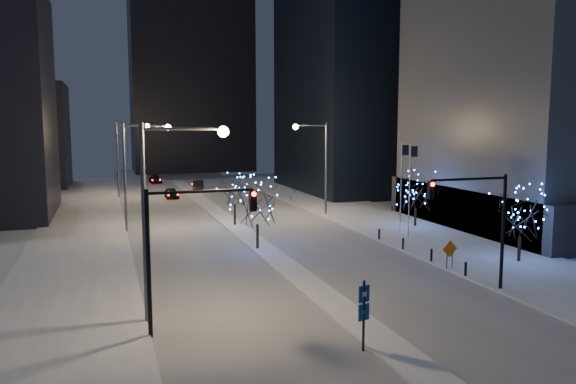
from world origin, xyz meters
name	(u,v)px	position (x,y,z in m)	size (l,w,h in m)	color
ground	(346,315)	(0.00, 0.00, 0.00)	(160.00, 160.00, 0.00)	silver
road	(217,213)	(0.00, 35.00, 0.01)	(20.00, 130.00, 0.02)	#B7BBC7
median	(226,220)	(0.00, 30.00, 0.07)	(2.00, 80.00, 0.15)	white
east_sidewalk	(405,228)	(15.00, 20.00, 0.07)	(10.00, 90.00, 0.15)	white
west_sidewalk	(77,250)	(-14.00, 20.00, 0.07)	(8.00, 90.00, 0.15)	white
filler_west_far	(5,136)	(-26.00, 70.00, 8.00)	(18.00, 16.00, 16.00)	black
horizon_block	(191,69)	(6.00, 92.00, 21.00)	(24.00, 14.00, 42.00)	black
street_lamp_w_near	(166,194)	(-8.94, 2.00, 6.50)	(4.40, 0.56, 10.00)	#595E66
street_lamp_w_mid	(136,161)	(-8.94, 27.00, 6.50)	(4.40, 0.56, 10.00)	#595E66
street_lamp_w_far	(125,149)	(-8.94, 52.00, 6.50)	(4.40, 0.56, 10.00)	#595E66
street_lamp_east	(318,156)	(10.08, 30.00, 6.45)	(3.90, 0.56, 10.00)	#595E66
traffic_signal_west	(182,236)	(-8.44, 0.00, 4.76)	(5.26, 0.43, 7.00)	black
traffic_signal_east	(482,214)	(8.94, 1.00, 4.76)	(5.26, 0.43, 7.00)	black
flagpoles	(406,182)	(13.37, 17.25, 4.80)	(1.35, 2.60, 8.00)	silver
bollards	(417,249)	(10.20, 10.00, 0.60)	(0.16, 12.16, 0.90)	black
car_near	(171,193)	(-3.39, 48.98, 0.69)	(1.62, 4.04, 1.38)	black
car_mid	(198,185)	(1.50, 57.13, 0.75)	(1.58, 4.52, 1.49)	black
car_far	(155,179)	(-3.74, 69.06, 0.63)	(1.76, 4.32, 1.25)	black
holiday_tree_median_near	(257,202)	(-0.50, 15.94, 3.87)	(5.72, 5.72, 5.87)	black
holiday_tree_median_far	(234,191)	(0.11, 26.63, 3.45)	(4.46, 4.46, 4.94)	black
holiday_tree_plaza_near	(521,213)	(16.21, 6.13, 3.62)	(5.91, 5.91, 5.54)	black
holiday_tree_plaza_far	(416,193)	(16.45, 20.62, 3.33)	(4.89, 4.89, 5.09)	black
wayfinding_sign	(364,308)	(-1.25, -4.57, 1.96)	(0.56, 0.22, 3.20)	black
construction_sign	(450,252)	(10.30, 5.93, 1.31)	(1.17, 0.12, 1.93)	black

